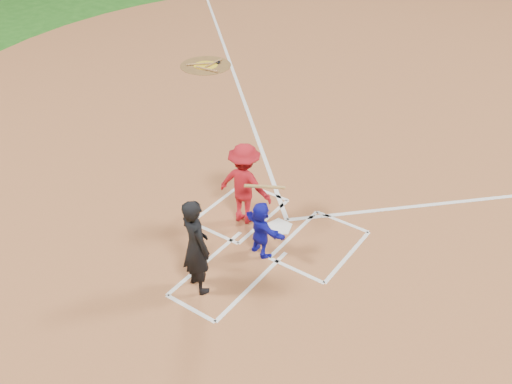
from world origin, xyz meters
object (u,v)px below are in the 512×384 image
Objects in this scene: batter_at_plate at (245,184)px; home_plate at (279,227)px; on_deck_circle at (206,65)px; umpire at (196,246)px; catcher at (261,229)px.

home_plate is at bearing 13.94° from batter_at_plate.
home_plate reaches higher than on_deck_circle.
umpire is at bearing -51.32° from on_deck_circle.
batter_at_plate is (-0.89, 0.70, 0.31)m from catcher.
on_deck_circle is 0.90× the size of umpire.
on_deck_circle is at bearing -28.26° from catcher.
umpire is at bearing 84.22° from home_plate.
catcher reaches higher than home_plate.
batter_at_plate reaches higher than home_plate.
umpire is at bearing 90.83° from catcher.
batter_at_plate is at bearing -45.15° from on_deck_circle.
on_deck_circle is (-6.82, 5.93, -0.00)m from home_plate.
on_deck_circle is 1.45× the size of catcher.
on_deck_circle is at bearing -41.03° from home_plate.
catcher is at bearing -85.48° from umpire.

